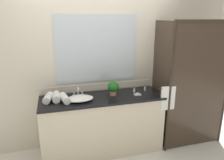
% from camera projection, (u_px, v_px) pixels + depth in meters
% --- Properties ---
extents(ground_plane, '(8.00, 8.00, 0.00)m').
position_uv_depth(ground_plane, '(103.00, 150.00, 3.40)').
color(ground_plane, silver).
extents(wall_back_with_mirror, '(4.40, 0.06, 2.60)m').
position_uv_depth(wall_back_with_mirror, '(97.00, 65.00, 3.34)').
color(wall_back_with_mirror, beige).
rests_on(wall_back_with_mirror, ground_plane).
extents(vanity_cabinet, '(1.80, 0.58, 0.90)m').
position_uv_depth(vanity_cabinet, '(102.00, 124.00, 3.27)').
color(vanity_cabinet, beige).
rests_on(vanity_cabinet, ground_plane).
extents(shower_enclosure, '(1.20, 0.59, 2.00)m').
position_uv_depth(shower_enclosure, '(186.00, 86.00, 3.25)').
color(shower_enclosure, '#2D2319').
rests_on(shower_enclosure, ground_plane).
extents(sink_basin, '(0.38, 0.26, 0.07)m').
position_uv_depth(sink_basin, '(80.00, 98.00, 2.99)').
color(sink_basin, white).
rests_on(sink_basin, vanity_cabinet).
extents(faucet, '(0.17, 0.12, 0.15)m').
position_uv_depth(faucet, '(78.00, 93.00, 3.16)').
color(faucet, silver).
rests_on(faucet, vanity_cabinet).
extents(potted_plant, '(0.17, 0.17, 0.21)m').
position_uv_depth(potted_plant, '(113.00, 87.00, 3.18)').
color(potted_plant, '#B77A51').
rests_on(potted_plant, vanity_cabinet).
extents(soap_dish, '(0.10, 0.07, 0.04)m').
position_uv_depth(soap_dish, '(138.00, 94.00, 3.21)').
color(soap_dish, silver).
rests_on(soap_dish, vanity_cabinet).
extents(amenity_bottle_shampoo, '(0.03, 0.03, 0.08)m').
position_uv_depth(amenity_bottle_shampoo, '(134.00, 90.00, 3.32)').
color(amenity_bottle_shampoo, silver).
rests_on(amenity_bottle_shampoo, vanity_cabinet).
extents(amenity_bottle_lotion, '(0.03, 0.03, 0.09)m').
position_uv_depth(amenity_bottle_lotion, '(145.00, 88.00, 3.39)').
color(amenity_bottle_lotion, white).
rests_on(amenity_bottle_lotion, vanity_cabinet).
extents(rolled_towel_near_edge, '(0.15, 0.27, 0.10)m').
position_uv_depth(rolled_towel_near_edge, '(48.00, 98.00, 2.97)').
color(rolled_towel_near_edge, white).
rests_on(rolled_towel_near_edge, vanity_cabinet).
extents(rolled_towel_middle, '(0.11, 0.25, 0.11)m').
position_uv_depth(rolled_towel_middle, '(56.00, 97.00, 3.00)').
color(rolled_towel_middle, white).
rests_on(rolled_towel_middle, vanity_cabinet).
extents(rolled_towel_far_edge, '(0.15, 0.27, 0.10)m').
position_uv_depth(rolled_towel_far_edge, '(65.00, 98.00, 2.95)').
color(rolled_towel_far_edge, white).
rests_on(rolled_towel_far_edge, vanity_cabinet).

